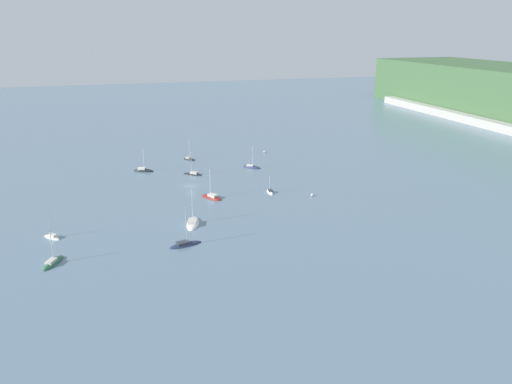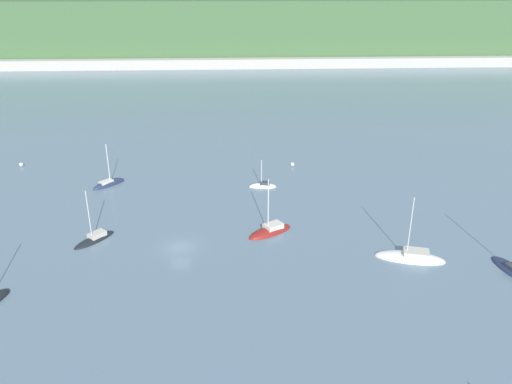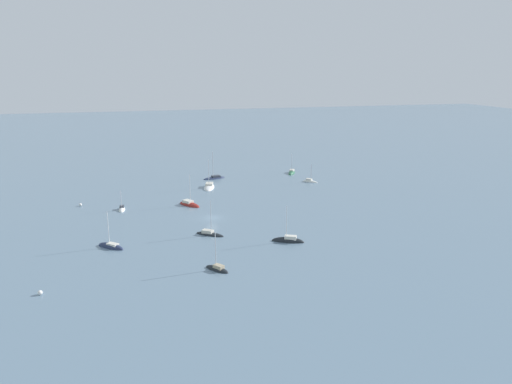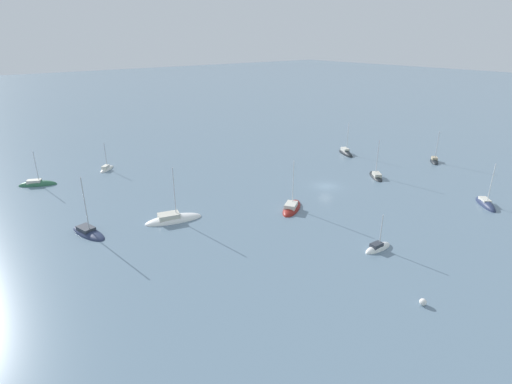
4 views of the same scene
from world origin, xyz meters
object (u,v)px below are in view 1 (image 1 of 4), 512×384
Objects in this scene: sailboat_4 at (185,245)px; sailboat_7 at (252,168)px; sailboat_3 at (53,263)px; mooring_buoy_0 at (312,195)px; sailboat_0 at (193,224)px; sailboat_5 at (193,174)px; sailboat_8 at (212,198)px; sailboat_2 at (143,171)px; mooring_buoy_1 at (264,152)px; sailboat_1 at (189,160)px; sailboat_6 at (52,238)px; sailboat_9 at (270,192)px.

sailboat_4 reaches higher than sailboat_7.
mooring_buoy_0 is at bearing -42.52° from sailboat_3.
sailboat_0 is 12.42m from sailboat_4.
sailboat_8 is at bearing 130.90° from sailboat_5.
sailboat_8 reaches higher than sailboat_2.
sailboat_7 reaches higher than mooring_buoy_1.
sailboat_8 is (24.66, 1.05, -0.02)m from sailboat_5.
sailboat_7 reaches higher than sailboat_3.
mooring_buoy_0 is (-11.19, 35.80, 0.28)m from sailboat_0.
mooring_buoy_1 is at bearing -106.68° from sailboat_5.
sailboat_1 is 0.83× the size of sailboat_4.
sailboat_8 reaches higher than sailboat_6.
sailboat_1 is 43.93m from sailboat_8.
sailboat_5 is at bearing 65.04° from sailboat_4.
sailboat_5 is at bearing -7.00° from sailboat_3.
sailboat_3 is 1.22× the size of sailboat_6.
sailboat_5 is 0.97× the size of sailboat_7.
sailboat_3 is 64.00m from sailboat_9.
sailboat_3 is at bearing -41.80° from mooring_buoy_1.
sailboat_5 reaches higher than mooring_buoy_1.
sailboat_2 is at bearing -7.01° from sailboat_8.
sailboat_7 reaches higher than sailboat_6.
sailboat_6 is at bearing 109.96° from sailboat_9.
sailboat_3 is 26.94m from sailboat_4.
sailboat_3 is at bearing -65.11° from sailboat_1.
sailboat_7 is 34.60m from mooring_buoy_0.
sailboat_5 reaches higher than sailboat_9.
sailboat_3 is (64.02, -22.89, -0.03)m from sailboat_2.
sailboat_6 is at bearing -100.69° from sailboat_7.
sailboat_1 reaches higher than mooring_buoy_1.
sailboat_8 is 17.13m from sailboat_9.
sailboat_6 is at bearing 85.18° from sailboat_5.
mooring_buoy_1 is at bearing 42.06° from sailboat_2.
mooring_buoy_0 is at bearing -118.33° from sailboat_9.
sailboat_6 is at bearing 32.62° from sailboat_3.
sailboat_5 is 30.67m from sailboat_9.
sailboat_7 is at bearing -1.38° from sailboat_9.
sailboat_4 is 30.85m from sailboat_6.
sailboat_2 is at bearing 8.90° from sailboat_5.
sailboat_4 is at bearing 116.97° from sailboat_5.
sailboat_9 is at bearing -39.99° from sailboat_0.
sailboat_8 is at bearing -9.91° from sailboat_0.
sailboat_4 is (11.85, -3.74, -0.01)m from sailboat_0.
sailboat_8 is at bearing -24.30° from sailboat_3.
sailboat_9 is 7.61× the size of mooring_buoy_1.
sailboat_6 is (-0.68, -31.93, 0.02)m from sailboat_0.
sailboat_4 reaches higher than sailboat_9.
sailboat_0 is at bearing 58.98° from sailboat_4.
sailboat_2 is 46.95m from sailboat_9.
sailboat_0 reaches higher than sailboat_7.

